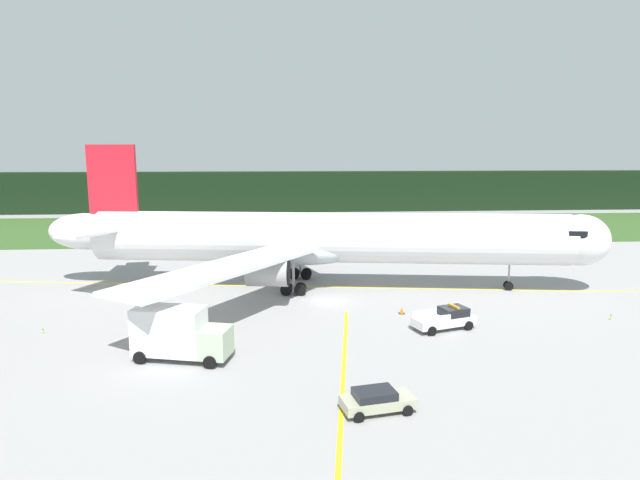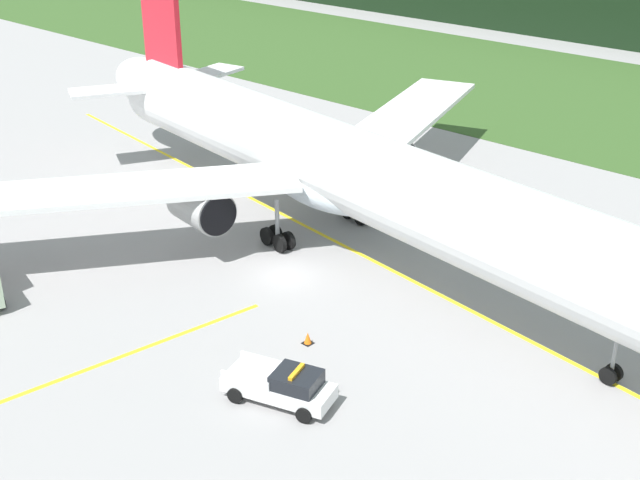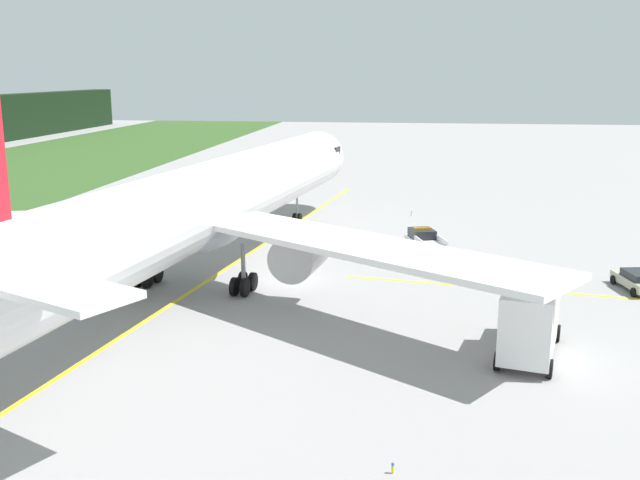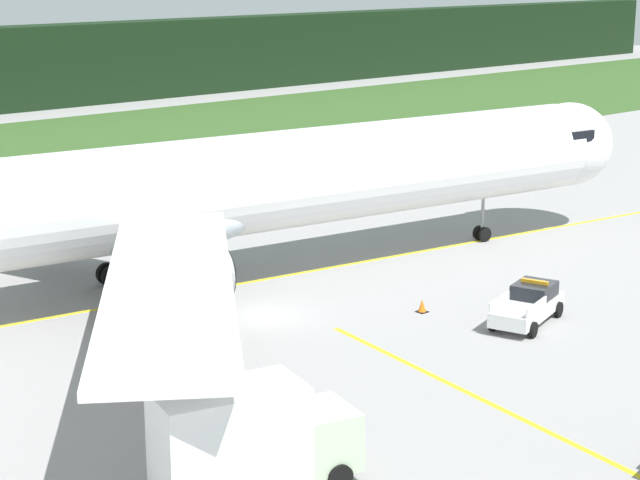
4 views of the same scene
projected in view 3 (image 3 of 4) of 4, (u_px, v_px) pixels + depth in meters
ground at (290, 281)px, 49.51m from camera, size 320.00×320.00×0.00m
taxiway_centerline_main at (217, 275)px, 51.00m from camera, size 78.82×11.28×0.01m
taxiway_centerline_spur at (585, 295)px, 46.39m from camera, size 4.64×31.19×0.01m
airliner at (210, 203)px, 49.23m from camera, size 59.58×46.86×15.13m
ops_pickup_truck at (425, 242)px, 56.91m from camera, size 5.55×3.44×1.94m
catering_truck at (530, 319)px, 35.97m from camera, size 7.13×4.01×3.90m
staff_car at (638, 280)px, 47.22m from camera, size 4.38×2.67×1.30m
apron_cone at (365, 256)px, 55.05m from camera, size 0.52×0.52×0.65m
taxiway_edge_light_east at (411, 213)px, 71.73m from camera, size 0.12×0.12×0.49m
taxiway_edge_light_west at (393, 468)px, 25.72m from camera, size 0.12×0.12×0.43m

